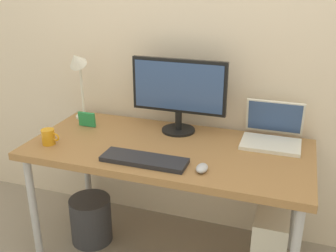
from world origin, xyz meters
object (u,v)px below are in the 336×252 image
Objects in this scene: desk_lamp at (78,70)px; keyboard at (144,160)px; monitor at (179,91)px; wastebasket at (91,220)px; coffee_mug at (49,137)px; mouse at (202,168)px; desk at (168,156)px; computer_tower at (270,243)px; laptop at (272,133)px; photo_frame at (87,119)px.

desk_lamp is 1.04× the size of keyboard.
wastebasket is at bearing -153.05° from monitor.
desk_lamp reaches higher than coffee_mug.
desk_lamp is 1.07m from mouse.
mouse reaches higher than desk.
wastebasket is (-0.46, 0.19, -0.59)m from keyboard.
coffee_mug is 1.37m from computer_tower.
desk_lamp is at bearing 122.60° from wastebasket.
computer_tower is at bearing -74.39° from laptop.
desk is at bearing -11.57° from photo_frame.
desk_lamp is 1.53m from computer_tower.
keyboard is 4.00× the size of photo_frame.
coffee_mug is at bearing -169.95° from computer_tower.
computer_tower is (1.16, -0.09, -0.57)m from photo_frame.
computer_tower is (0.35, 0.25, -0.54)m from mouse.
computer_tower is at bearing 2.98° from desk.
keyboard reaches higher than wastebasket.
coffee_mug is 0.98× the size of photo_frame.
coffee_mug is (-0.88, 0.03, 0.03)m from mouse.
photo_frame is (0.07, 0.30, 0.00)m from coffee_mug.
desk is 3.68× the size of computer_tower.
mouse is (0.26, -0.45, -0.24)m from monitor.
keyboard is (-0.04, -0.45, -0.24)m from monitor.
laptop is 1.24m from desk_lamp.
wastebasket is (0.06, -0.14, -0.63)m from photo_frame.
mouse is at bearing -121.45° from laptop.
photo_frame is (-0.52, 0.34, 0.04)m from keyboard.
laptop is 3.56× the size of mouse.
coffee_mug is 0.31m from photo_frame.
laptop is 2.91× the size of photo_frame.
desk_lamp is at bearing 179.94° from monitor.
mouse is at bearing -41.69° from desk.
wastebasket is (-0.50, -0.25, -0.83)m from monitor.
coffee_mug reaches higher than keyboard.
monitor is 1.76× the size of laptop.
laptop is at bearing 1.99° from monitor.
laptop is at bearing 38.44° from keyboard.
coffee_mug is 0.65m from wastebasket.
desk_lamp is at bearing 154.06° from mouse.
desk is at bearing -155.28° from laptop.
mouse reaches higher than keyboard.
laptop reaches higher than keyboard.
keyboard is at bearing -141.56° from laptop.
laptop is at bearing 105.61° from computer_tower.
desk is at bearing -177.02° from computer_tower.
monitor is at bearing 26.95° from wastebasket.
monitor is 0.66m from desk_lamp.
computer_tower is at bearing 10.05° from coffee_mug.
keyboard is at bearing -32.96° from photo_frame.
monitor is 5.24× the size of coffee_mug.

